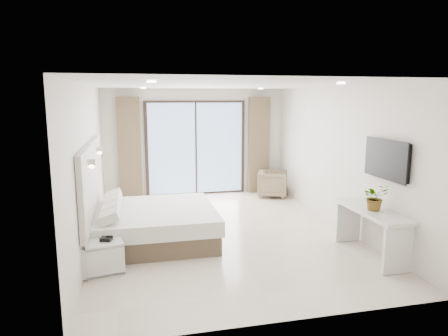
{
  "coord_description": "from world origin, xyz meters",
  "views": [
    {
      "loc": [
        -1.55,
        -6.96,
        2.49
      ],
      "look_at": [
        0.13,
        0.4,
        1.15
      ],
      "focal_mm": 32.0,
      "sensor_mm": 36.0,
      "label": 1
    }
  ],
  "objects": [
    {
      "name": "ground",
      "position": [
        0.0,
        0.0,
        0.0
      ],
      "size": [
        6.2,
        6.2,
        0.0
      ],
      "primitive_type": "plane",
      "color": "beige",
      "rests_on": "ground"
    },
    {
      "name": "room_shell",
      "position": [
        -0.2,
        0.7,
        1.58
      ],
      "size": [
        4.62,
        6.22,
        2.72
      ],
      "color": "silver",
      "rests_on": "ground"
    },
    {
      "name": "bed",
      "position": [
        -1.27,
        -0.17,
        0.31
      ],
      "size": [
        2.08,
        1.98,
        0.72
      ],
      "color": "brown",
      "rests_on": "ground"
    },
    {
      "name": "nightstand",
      "position": [
        -2.02,
        -1.32,
        0.24
      ],
      "size": [
        0.58,
        0.51,
        0.47
      ],
      "rotation": [
        0.0,
        0.0,
        0.17
      ],
      "color": "silver",
      "rests_on": "ground"
    },
    {
      "name": "phone",
      "position": [
        -1.98,
        -1.31,
        0.5
      ],
      "size": [
        0.19,
        0.17,
        0.05
      ],
      "primitive_type": "cube",
      "rotation": [
        0.0,
        0.0,
        -0.3
      ],
      "color": "black",
      "rests_on": "nightstand"
    },
    {
      "name": "console_desk",
      "position": [
        2.04,
        -1.61,
        0.56
      ],
      "size": [
        0.47,
        1.5,
        0.77
      ],
      "color": "silver",
      "rests_on": "ground"
    },
    {
      "name": "plant",
      "position": [
        2.04,
        -1.67,
        0.93
      ],
      "size": [
        0.37,
        0.42,
        0.32
      ],
      "primitive_type": "imported",
      "rotation": [
        0.0,
        0.0,
        0.0
      ],
      "color": "#33662D",
      "rests_on": "console_desk"
    },
    {
      "name": "armchair",
      "position": [
        1.85,
        2.4,
        0.36
      ],
      "size": [
        0.86,
        0.89,
        0.72
      ],
      "primitive_type": "imported",
      "rotation": [
        0.0,
        0.0,
        1.2
      ],
      "color": "#917A5F",
      "rests_on": "ground"
    }
  ]
}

